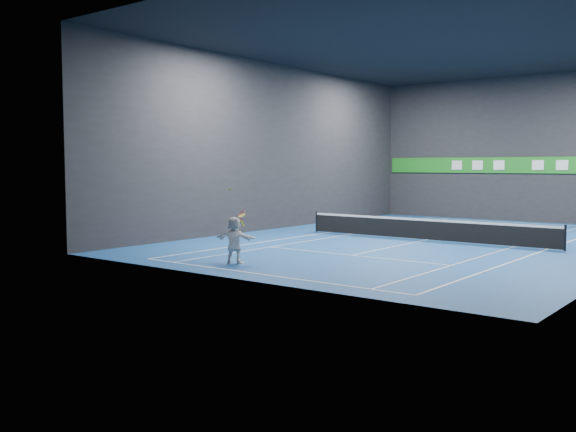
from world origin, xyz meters
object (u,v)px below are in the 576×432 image
Objects in this scene: tennis_racket at (241,215)px; player at (234,240)px; tennis_ball at (230,189)px; tennis_net at (425,229)px.

player is at bearing -170.90° from tennis_racket.
player is 1.81m from tennis_ball.
tennis_racket is (0.30, 0.05, 0.92)m from player.
tennis_ball is 0.00× the size of tennis_net.
player is at bearing 13.03° from tennis_ball.
tennis_ball is at bearing -4.57° from player.
tennis_racket is (0.46, 0.08, -0.88)m from tennis_ball.
tennis_ball is at bearing -102.34° from tennis_net.
player is at bearing -101.57° from tennis_net.
tennis_racket reaches higher than player.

